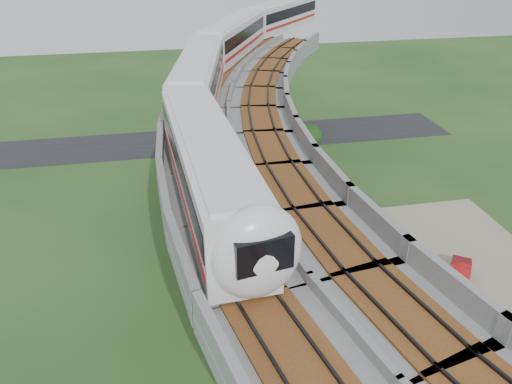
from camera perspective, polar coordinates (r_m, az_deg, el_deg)
ground at (r=33.31m, az=-1.53°, el=-13.61°), size 160.00×160.00×0.00m
dirt_lot at (r=36.34m, az=21.89°, el=-11.87°), size 18.00×26.00×0.04m
asphalt_road at (r=59.01m, az=-6.50°, el=5.88°), size 60.00×8.00×0.03m
viaduct at (r=28.90m, az=5.77°, el=0.99°), size 19.58×73.98×11.40m
metro_train at (r=44.09m, az=-1.72°, el=15.18°), size 21.88×58.45×3.64m
fence at (r=35.33m, az=14.50°, el=-10.25°), size 3.87×38.73×1.50m
tree_0 at (r=53.13m, az=6.00°, el=6.40°), size 2.92×2.92×3.89m
tree_1 at (r=43.46m, az=5.97°, el=0.21°), size 2.50×2.50×3.00m
tree_2 at (r=37.10m, az=6.47°, el=-5.52°), size 2.61×2.61×2.83m
tree_3 at (r=30.15m, az=12.16°, el=-13.60°), size 2.43×2.43×3.45m
car_red at (r=38.15m, az=22.26°, el=-8.63°), size 3.25×3.87×1.25m
car_dark at (r=38.05m, az=17.54°, el=-8.01°), size 3.70×1.91×1.03m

